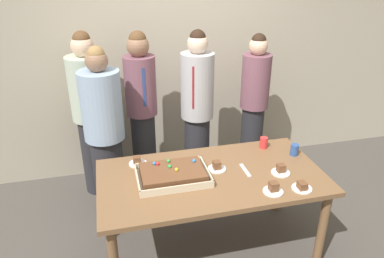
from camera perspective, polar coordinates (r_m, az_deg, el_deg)
ground_plane at (r=3.38m, az=2.79°, el=-18.23°), size 12.00×12.00×0.00m
interior_back_panel at (r=4.09m, az=-3.27°, el=13.65°), size 8.00×0.12×3.00m
party_table at (r=2.95m, az=3.07°, el=-8.68°), size 1.78×0.92×0.76m
sheet_cake at (r=2.84m, az=-3.06°, el=-7.10°), size 0.55×0.40×0.11m
plated_slice_near_left at (r=2.77m, az=12.62°, el=-9.12°), size 0.15×0.15×0.08m
plated_slice_near_right at (r=3.07m, az=-8.55°, el=-5.10°), size 0.15×0.15×0.07m
plated_slice_far_left at (r=2.97m, az=3.92°, el=-5.94°), size 0.15×0.15×0.08m
plated_slice_far_right at (r=2.85m, az=16.85°, el=-8.68°), size 0.15×0.15×0.06m
plated_slice_center_front at (r=3.00m, az=13.74°, el=-6.32°), size 0.15×0.15×0.07m
drink_cup_nearest at (r=3.34m, az=11.17°, el=-2.10°), size 0.07×0.07×0.10m
drink_cup_middle at (r=3.28m, az=15.76°, el=-3.15°), size 0.07×0.07×0.10m
cake_server_utensil at (r=2.98m, az=8.37°, el=-6.45°), size 0.03×0.20×0.01m
person_serving_front at (r=3.43m, az=-13.50°, el=-0.80°), size 0.36×0.36×1.67m
person_green_shirt_behind at (r=3.99m, az=9.65°, el=3.48°), size 0.30×0.30×1.65m
person_striped_tie_right at (r=3.72m, az=-7.84°, el=2.71°), size 0.31×0.31×1.72m
person_far_right_suit at (r=3.68m, az=0.81°, el=2.58°), size 0.33×0.33×1.73m
person_left_edge_reaching at (r=3.82m, az=-15.56°, el=2.25°), size 0.36×0.36×1.72m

